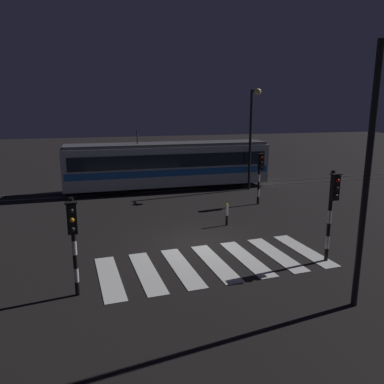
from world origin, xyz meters
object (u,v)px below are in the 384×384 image
at_px(street_lamp_near_kerb, 377,147).
at_px(tram, 168,164).
at_px(traffic_light_corner_near_right, 332,203).
at_px(bollard_island_edge, 227,214).
at_px(traffic_light_corner_near_left, 73,233).
at_px(street_lamp_trackside_right, 252,127).
at_px(traffic_light_corner_far_right, 260,170).

height_order(street_lamp_near_kerb, tram, street_lamp_near_kerb).
xyz_separation_m(traffic_light_corner_near_right, tram, (-2.94, 14.24, -0.54)).
distance_m(traffic_light_corner_near_right, tram, 14.55).
height_order(street_lamp_near_kerb, bollard_island_edge, street_lamp_near_kerb).
bearing_deg(traffic_light_corner_near_left, street_lamp_near_kerb, -21.05).
relative_size(traffic_light_corner_near_right, street_lamp_near_kerb, 0.47).
xyz_separation_m(traffic_light_corner_near_left, street_lamp_trackside_right, (11.45, 12.44, 2.33)).
xyz_separation_m(street_lamp_near_kerb, street_lamp_trackside_right, (3.64, 15.45, -0.30)).
distance_m(traffic_light_corner_far_right, street_lamp_trackside_right, 4.59).
bearing_deg(traffic_light_corner_near_right, bollard_island_edge, 111.34).
bearing_deg(tram, traffic_light_corner_near_right, -78.35).
bearing_deg(street_lamp_near_kerb, bollard_island_edge, 95.74).
bearing_deg(street_lamp_near_kerb, traffic_light_corner_near_right, 69.56).
distance_m(traffic_light_corner_near_right, street_lamp_trackside_right, 12.67).
relative_size(traffic_light_corner_near_left, street_lamp_near_kerb, 0.42).
distance_m(traffic_light_corner_near_right, bollard_island_edge, 5.84).
bearing_deg(tram, street_lamp_near_kerb, -84.27).
bearing_deg(traffic_light_corner_far_right, tram, 125.98).
distance_m(traffic_light_corner_near_right, street_lamp_near_kerb, 4.16).
distance_m(traffic_light_corner_near_right, traffic_light_corner_near_left, 9.00).
xyz_separation_m(street_lamp_trackside_right, tram, (-5.39, 1.99, -2.63)).
bearing_deg(bollard_island_edge, street_lamp_trackside_right, 57.58).
bearing_deg(traffic_light_corner_near_left, traffic_light_corner_far_right, 40.16).
height_order(traffic_light_corner_far_right, street_lamp_trackside_right, street_lamp_trackside_right).
xyz_separation_m(traffic_light_corner_far_right, bollard_island_edge, (-3.29, -3.26, -1.52)).
relative_size(traffic_light_corner_near_left, tram, 0.22).
relative_size(traffic_light_corner_near_left, street_lamp_trackside_right, 0.45).
bearing_deg(bollard_island_edge, traffic_light_corner_near_right, -68.66).
height_order(traffic_light_corner_far_right, traffic_light_corner_near_left, traffic_light_corner_far_right).
distance_m(tram, bollard_island_edge, 9.16).
relative_size(traffic_light_corner_far_right, traffic_light_corner_near_left, 1.02).
relative_size(street_lamp_near_kerb, bollard_island_edge, 6.66).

